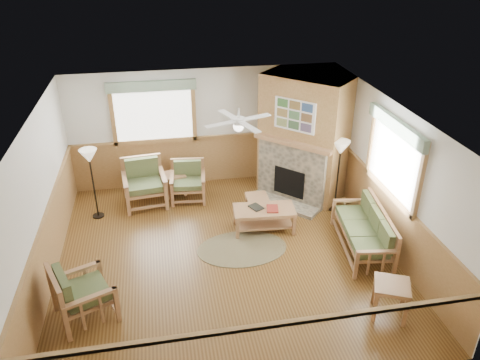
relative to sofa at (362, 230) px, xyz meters
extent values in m
cube|color=brown|center=(-2.51, 0.28, -0.41)|extent=(6.00, 6.00, 0.01)
cube|color=white|center=(-2.51, 0.28, 2.29)|extent=(6.00, 6.00, 0.01)
cube|color=silver|center=(-2.51, 3.28, 0.94)|extent=(6.00, 0.02, 2.70)
cube|color=silver|center=(-2.51, -2.72, 0.94)|extent=(6.00, 0.02, 2.70)
cube|color=silver|center=(-5.51, 0.28, 0.94)|extent=(0.02, 6.00, 2.70)
cube|color=silver|center=(0.49, 0.28, 0.94)|extent=(0.02, 6.00, 2.70)
cylinder|color=brown|center=(-2.18, 0.39, -0.40)|extent=(1.98, 1.98, 0.01)
cube|color=maroon|center=(-1.48, 0.91, 0.10)|extent=(0.27, 0.34, 0.03)
cube|color=black|center=(-1.78, 1.03, 0.09)|extent=(0.30, 0.33, 0.02)
camera|label=1|loc=(-3.53, -6.65, 4.80)|focal=35.00mm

